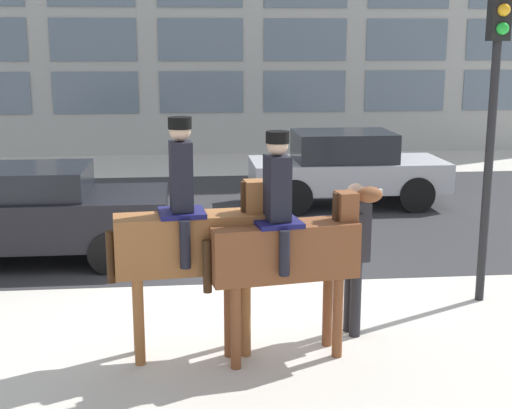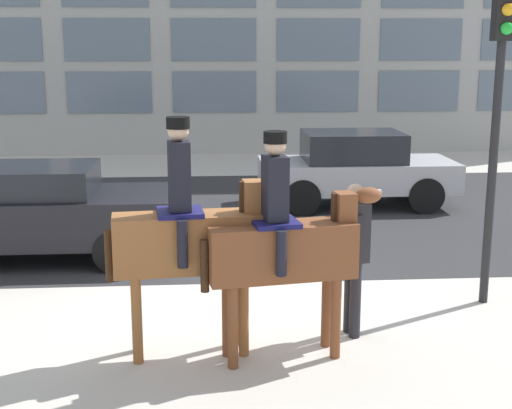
{
  "view_description": "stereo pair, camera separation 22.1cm",
  "coord_description": "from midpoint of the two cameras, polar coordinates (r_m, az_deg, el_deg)",
  "views": [
    {
      "loc": [
        -0.52,
        -9.01,
        3.26
      ],
      "look_at": [
        0.27,
        -1.12,
        1.49
      ],
      "focal_mm": 50.0,
      "sensor_mm": 36.0,
      "label": 1
    },
    {
      "loc": [
        -0.29,
        -9.03,
        3.26
      ],
      "look_at": [
        0.27,
        -1.12,
        1.49
      ],
      "focal_mm": 50.0,
      "sensor_mm": 36.0,
      "label": 2
    }
  ],
  "objects": [
    {
      "name": "ground_plane",
      "position": [
        9.6,
        -1.43,
        -7.31
      ],
      "size": [
        80.0,
        80.0,
        0.0
      ],
      "primitive_type": "plane",
      "color": "beige"
    },
    {
      "name": "road_surface",
      "position": [
        14.15,
        -2.33,
        -0.76
      ],
      "size": [
        25.12,
        8.5,
        0.01
      ],
      "color": "#2D2D30",
      "rests_on": "ground_plane"
    },
    {
      "name": "mounted_horse_lead",
      "position": [
        7.49,
        -4.39,
        -2.52
      ],
      "size": [
        1.95,
        0.65,
        2.56
      ],
      "rotation": [
        0.0,
        0.0,
        0.1
      ],
      "color": "brown",
      "rests_on": "ground_plane"
    },
    {
      "name": "mounted_horse_companion",
      "position": [
        7.41,
        3.16,
        -3.23
      ],
      "size": [
        1.93,
        0.68,
        2.43
      ],
      "rotation": [
        0.0,
        0.0,
        0.16
      ],
      "color": "brown",
      "rests_on": "ground_plane"
    },
    {
      "name": "pedestrian_bystander",
      "position": [
        8.11,
        8.55,
        -3.42
      ],
      "size": [
        0.81,
        0.56,
        1.77
      ],
      "rotation": [
        0.0,
        0.0,
        -2.94
      ],
      "color": "#232328",
      "rests_on": "ground_plane"
    },
    {
      "name": "street_car_near_lane",
      "position": [
        11.52,
        -17.07,
        -0.46
      ],
      "size": [
        4.33,
        1.79,
        1.47
      ],
      "color": "black",
      "rests_on": "ground_plane"
    },
    {
      "name": "street_car_far_lane",
      "position": [
        14.89,
        8.38,
        2.93
      ],
      "size": [
        3.98,
        1.78,
        1.55
      ],
      "color": "#B7B7BC",
      "rests_on": "ground_plane"
    },
    {
      "name": "traffic_light",
      "position": [
        9.32,
        19.49,
        8.45
      ],
      "size": [
        0.24,
        0.29,
        4.04
      ],
      "color": "black",
      "rests_on": "ground_plane"
    }
  ]
}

